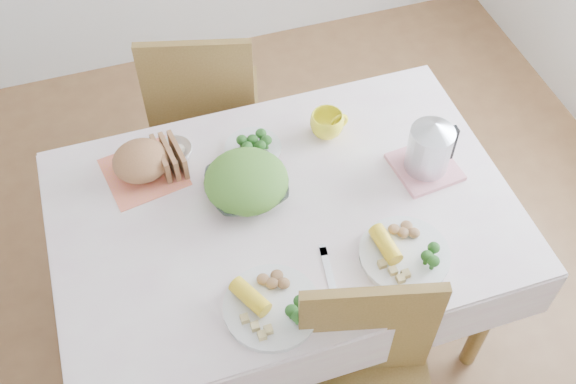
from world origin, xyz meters
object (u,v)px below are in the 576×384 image
object	(u,v)px
yellow_mug	(327,125)
electric_kettle	(430,145)
dinner_plate_left	(272,308)
dinner_plate_right	(404,255)
salad_bowl	(247,187)
dining_table	(285,271)
chair_far	(207,108)

from	to	relation	value
yellow_mug	electric_kettle	size ratio (longest dim) A/B	0.58
dinner_plate_left	dinner_plate_right	bearing A→B (deg)	6.24
salad_bowl	yellow_mug	size ratio (longest dim) A/B	2.19
salad_bowl	dinner_plate_left	bearing A→B (deg)	-96.47
dining_table	electric_kettle	size ratio (longest dim) A/B	6.80
dining_table	dinner_plate_right	bearing A→B (deg)	-44.47
yellow_mug	electric_kettle	xyz separation A→B (m)	(0.27, -0.26, 0.07)
dining_table	electric_kettle	xyz separation A→B (m)	(0.51, 0.02, 0.51)
chair_far	yellow_mug	distance (m)	0.74
dining_table	chair_far	distance (m)	0.84
dinner_plate_right	electric_kettle	xyz separation A→B (m)	(0.21, 0.31, 0.11)
salad_bowl	electric_kettle	size ratio (longest dim) A/B	1.27
dining_table	electric_kettle	bearing A→B (deg)	1.92
dining_table	chair_far	xyz separation A→B (m)	(-0.09, 0.84, 0.09)
salad_bowl	electric_kettle	world-z (taller)	electric_kettle
salad_bowl	dinner_plate_right	size ratio (longest dim) A/B	0.92
chair_far	salad_bowl	bearing A→B (deg)	103.87
chair_far	electric_kettle	bearing A→B (deg)	140.86
dinner_plate_right	salad_bowl	bearing A→B (deg)	135.13
dinner_plate_right	chair_far	bearing A→B (deg)	108.80
chair_far	electric_kettle	size ratio (longest dim) A/B	4.79
dinner_plate_left	yellow_mug	size ratio (longest dim) A/B	2.40
dining_table	salad_bowl	bearing A→B (deg)	133.94
dining_table	dinner_plate_right	distance (m)	0.58
electric_kettle	dining_table	bearing A→B (deg)	-165.96
dining_table	dinner_plate_right	world-z (taller)	dinner_plate_right
dining_table	yellow_mug	distance (m)	0.57
dining_table	salad_bowl	size ratio (longest dim) A/B	5.36
electric_kettle	chair_far	bearing A→B (deg)	138.30
dinner_plate_left	electric_kettle	size ratio (longest dim) A/B	1.39
salad_bowl	yellow_mug	bearing A→B (deg)	26.95
chair_far	salad_bowl	size ratio (longest dim) A/B	3.77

